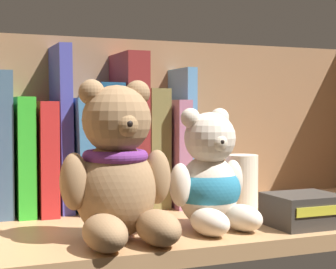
{
  "coord_description": "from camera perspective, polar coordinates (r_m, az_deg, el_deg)",
  "views": [
    {
      "loc": [
        -30.68,
        -68.54,
        16.75
      ],
      "look_at": [
        -2.88,
        0.0,
        13.39
      ],
      "focal_mm": 59.51,
      "sensor_mm": 36.0,
      "label": 1
    }
  ],
  "objects": [
    {
      "name": "teddy_bear_larger",
      "position": [
        0.63,
        -5.14,
        -3.84
      ],
      "size": [
        13.21,
        13.42,
        18.09
      ],
      "color": "#93704C",
      "rests_on": "shelf_board"
    },
    {
      "name": "shelf_board",
      "position": [
        0.77,
        2.02,
        -9.25
      ],
      "size": [
        75.02,
        31.29,
        2.0
      ],
      "primitive_type": "cube",
      "color": "tan",
      "rests_on": "ground"
    },
    {
      "name": "book_5",
      "position": [
        0.82,
        -14.78,
        -2.07
      ],
      "size": [
        2.4,
        12.48,
        16.43
      ],
      "primitive_type": "cube",
      "color": "green",
      "rests_on": "shelf_board"
    },
    {
      "name": "book_10",
      "position": [
        0.85,
        -4.36,
        0.41
      ],
      "size": [
        3.31,
        13.06,
        23.05
      ],
      "primitive_type": "cube",
      "color": "maroon",
      "rests_on": "shelf_board"
    },
    {
      "name": "small_product_box",
      "position": [
        0.73,
        13.68,
        -7.51
      ],
      "size": [
        8.65,
        7.62,
        4.05
      ],
      "color": "#38332D",
      "rests_on": "shelf_board"
    },
    {
      "name": "shelf_back_panel",
      "position": [
        0.9,
        -2.18,
        0.79
      ],
      "size": [
        77.42,
        1.2,
        27.83
      ],
      "primitive_type": "cube",
      "color": "#956B48",
      "rests_on": "ground"
    },
    {
      "name": "book_12",
      "position": [
        0.87,
        -0.12,
        -1.79
      ],
      "size": [
        2.18,
        14.96,
        16.14
      ],
      "primitive_type": "cube",
      "rotation": [
        0.0,
        -0.0,
        0.0
      ],
      "color": "#AD698A",
      "rests_on": "shelf_board"
    },
    {
      "name": "book_9",
      "position": [
        0.84,
        -6.87,
        -1.18
      ],
      "size": [
        3.62,
        13.27,
        18.53
      ],
      "primitive_type": "cube",
      "rotation": [
        0.0,
        0.01,
        0.0
      ],
      "color": "navy",
      "rests_on": "shelf_board"
    },
    {
      "name": "book_4",
      "position": [
        0.81,
        -16.64,
        -0.89
      ],
      "size": [
        1.94,
        11.34,
        19.91
      ],
      "primitive_type": "cube",
      "color": "#3C5B78",
      "rests_on": "shelf_board"
    },
    {
      "name": "teddy_bear_smaller",
      "position": [
        0.69,
        4.09,
        -4.77
      ],
      "size": [
        11.06,
        11.84,
        14.9
      ],
      "color": "beige",
      "rests_on": "shelf_board"
    },
    {
      "name": "book_7",
      "position": [
        0.82,
        -10.98,
        0.59
      ],
      "size": [
        2.08,
        10.27,
        23.89
      ],
      "primitive_type": "cube",
      "rotation": [
        0.0,
        -0.01,
        0.0
      ],
      "color": "#4246A9",
      "rests_on": "shelf_board"
    },
    {
      "name": "book_13",
      "position": [
        0.88,
        1.29,
        -0.14
      ],
      "size": [
        1.6,
        9.27,
        21.1
      ],
      "primitive_type": "cube",
      "color": "#5A95CA",
      "rests_on": "shelf_board"
    },
    {
      "name": "book_11",
      "position": [
        0.86,
        -2.02,
        -1.29
      ],
      "size": [
        3.11,
        11.36,
        17.81
      ],
      "primitive_type": "cube",
      "color": "olive",
      "rests_on": "shelf_board"
    },
    {
      "name": "pillar_candle",
      "position": [
        0.84,
        7.54,
        -4.76
      ],
      "size": [
        4.93,
        4.93,
        7.93
      ],
      "primitive_type": "cylinder",
      "color": "silver",
      "rests_on": "shelf_board"
    },
    {
      "name": "book_8",
      "position": [
        0.83,
        -9.18,
        -1.97
      ],
      "size": [
        3.01,
        13.66,
        16.43
      ],
      "primitive_type": "cube",
      "rotation": [
        0.0,
        -0.03,
        0.0
      ],
      "color": "teal",
      "rests_on": "shelf_board"
    },
    {
      "name": "book_6",
      "position": [
        0.82,
        -12.75,
        -2.24
      ],
      "size": [
        2.51,
        13.44,
        15.82
      ],
      "primitive_type": "cube",
      "color": "red",
      "rests_on": "shelf_board"
    }
  ]
}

